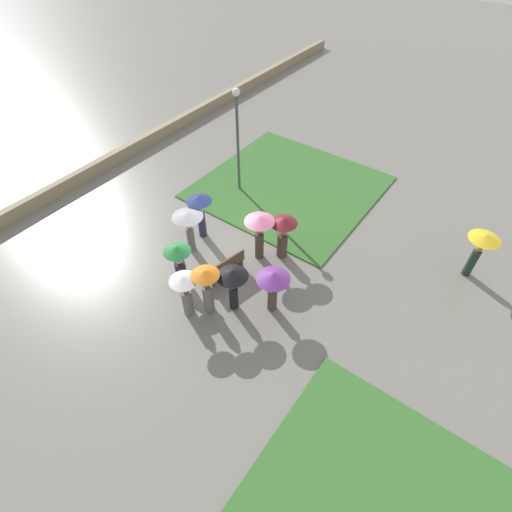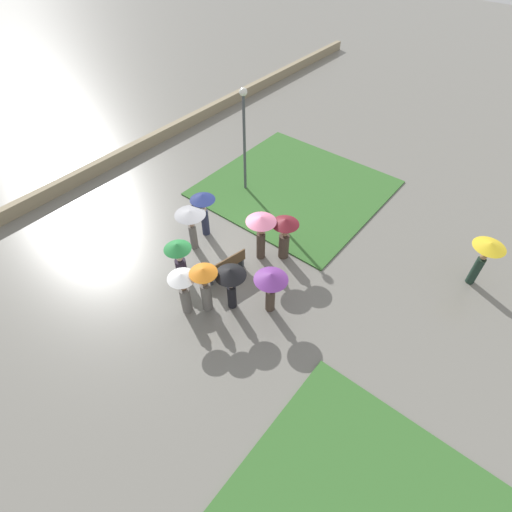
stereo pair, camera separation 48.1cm
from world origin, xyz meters
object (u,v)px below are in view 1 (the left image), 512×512
(park_bench, at_px, (225,267))
(crowd_person_green, at_px, (179,259))
(lone_walker_far_path, at_px, (481,246))
(crowd_person_black, at_px, (233,280))
(crowd_person_purple, at_px, (273,282))
(crowd_person_white, at_px, (185,290))
(crowd_person_pink, at_px, (259,228))
(crowd_person_grey, at_px, (188,222))
(crowd_person_orange, at_px, (207,285))
(crowd_person_navy, at_px, (200,207))
(crowd_person_maroon, at_px, (283,231))
(lamp_post, at_px, (237,129))

(park_bench, bearing_deg, crowd_person_green, -31.19)
(park_bench, bearing_deg, lone_walker_far_path, 138.44)
(crowd_person_black, bearing_deg, crowd_person_purple, 10.07)
(crowd_person_white, height_order, crowd_person_green, crowd_person_white)
(crowd_person_pink, relative_size, crowd_person_green, 1.13)
(crowd_person_black, bearing_deg, crowd_person_grey, 134.48)
(crowd_person_orange, distance_m, crowd_person_grey, 3.09)
(crowd_person_white, relative_size, lone_walker_far_path, 0.94)
(crowd_person_green, bearing_deg, lone_walker_far_path, -119.99)
(crowd_person_orange, bearing_deg, crowd_person_black, -151.54)
(crowd_person_purple, distance_m, crowd_person_navy, 4.57)
(crowd_person_grey, height_order, lone_walker_far_path, lone_walker_far_path)
(crowd_person_pink, xyz_separation_m, crowd_person_navy, (0.35, -2.56, -0.02))
(crowd_person_purple, distance_m, crowd_person_green, 3.41)
(crowd_person_grey, bearing_deg, crowd_person_purple, 78.59)
(crowd_person_white, height_order, crowd_person_pink, crowd_person_pink)
(crowd_person_black, xyz_separation_m, crowd_person_green, (0.21, -2.21, -0.22))
(park_bench, bearing_deg, crowd_person_maroon, 164.66)
(crowd_person_pink, relative_size, crowd_person_navy, 1.02)
(crowd_person_orange, bearing_deg, crowd_person_maroon, -114.52)
(crowd_person_pink, height_order, crowd_person_purple, crowd_person_pink)
(crowd_person_grey, distance_m, crowd_person_navy, 0.88)
(park_bench, bearing_deg, crowd_person_pink, 176.39)
(crowd_person_navy, bearing_deg, crowd_person_maroon, -118.06)
(lamp_post, height_order, crowd_person_navy, lamp_post)
(crowd_person_black, height_order, crowd_person_maroon, crowd_person_maroon)
(lamp_post, bearing_deg, crowd_person_navy, 12.66)
(crowd_person_pink, height_order, crowd_person_grey, crowd_person_pink)
(lamp_post, bearing_deg, crowd_person_white, 24.34)
(lamp_post, distance_m, lone_walker_far_path, 10.13)
(park_bench, bearing_deg, lamp_post, -135.73)
(crowd_person_white, bearing_deg, crowd_person_purple, -19.53)
(park_bench, bearing_deg, crowd_person_purple, 95.78)
(crowd_person_pink, distance_m, crowd_person_green, 3.07)
(crowd_person_orange, distance_m, crowd_person_navy, 3.81)
(crowd_person_maroon, height_order, crowd_person_green, crowd_person_maroon)
(crowd_person_orange, bearing_deg, crowd_person_purple, -158.36)
(park_bench, height_order, crowd_person_green, crowd_person_green)
(lamp_post, bearing_deg, crowd_person_green, 17.82)
(park_bench, distance_m, crowd_person_purple, 2.40)
(park_bench, height_order, crowd_person_navy, crowd_person_navy)
(lamp_post, height_order, crowd_person_maroon, lamp_post)
(crowd_person_maroon, height_order, crowd_person_grey, crowd_person_maroon)
(lamp_post, height_order, lone_walker_far_path, lamp_post)
(crowd_person_green, bearing_deg, crowd_person_white, 164.13)
(crowd_person_black, distance_m, crowd_person_maroon, 3.03)
(crowd_person_black, xyz_separation_m, crowd_person_grey, (-1.25, -3.08, 0.01))
(lamp_post, distance_m, crowd_person_white, 7.43)
(crowd_person_green, bearing_deg, crowd_person_orange, -171.52)
(lamp_post, height_order, crowd_person_purple, lamp_post)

